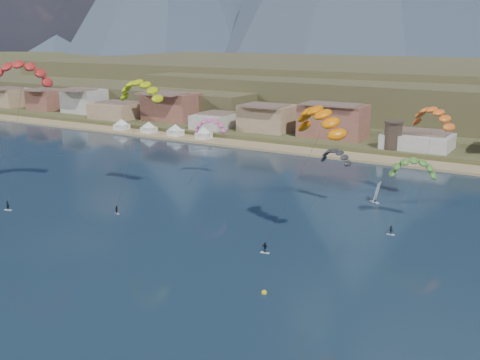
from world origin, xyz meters
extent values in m
plane|color=#0D1E31|center=(0.00, 0.00, 0.00)|extent=(2400.00, 2400.00, 0.00)
cube|color=tan|center=(0.00, 106.00, 0.25)|extent=(2200.00, 12.00, 0.90)
cube|color=brown|center=(-200.00, 200.00, 7.00)|extent=(280.00, 130.00, 10.00)
cube|color=brown|center=(-40.00, 260.00, 11.00)|extent=(380.00, 170.00, 18.00)
cylinder|color=#47382D|center=(5.00, 114.00, 6.00)|extent=(5.20, 5.20, 8.00)
cylinder|color=#47382D|center=(5.00, 114.00, 10.30)|extent=(5.82, 5.82, 0.60)
cube|color=white|center=(-95.00, 106.00, 1.70)|extent=(4.50, 4.50, 2.00)
pyramid|color=white|center=(-95.00, 106.00, 4.70)|extent=(6.40, 6.40, 2.00)
cube|color=white|center=(-82.00, 106.00, 1.70)|extent=(4.50, 4.50, 2.00)
pyramid|color=white|center=(-82.00, 106.00, 4.70)|extent=(6.40, 6.40, 2.00)
cube|color=white|center=(-70.00, 106.00, 1.70)|extent=(4.50, 4.50, 2.00)
pyramid|color=white|center=(-70.00, 106.00, 4.70)|extent=(6.40, 6.40, 2.00)
cube|color=white|center=(-58.00, 106.00, 1.70)|extent=(4.50, 4.50, 2.00)
pyramid|color=white|center=(-58.00, 106.00, 4.70)|extent=(6.40, 6.40, 2.00)
cube|color=silver|center=(-48.83, 18.77, 0.06)|extent=(1.73, 0.83, 0.11)
imported|color=black|center=(-48.83, 18.77, 1.07)|extent=(0.78, 0.59, 1.91)
cylinder|color=#262626|center=(-52.16, 24.67, 13.07)|extent=(0.05, 0.05, 27.30)
cube|color=silver|center=(-27.44, 28.58, 0.05)|extent=(1.46, 0.99, 0.09)
imported|color=black|center=(-27.44, 28.58, 0.91)|extent=(0.98, 0.90, 1.63)
cylinder|color=#262626|center=(-29.17, 35.17, 11.46)|extent=(0.05, 0.05, 24.91)
cube|color=silver|center=(9.14, 24.81, 0.05)|extent=(1.62, 0.70, 0.10)
imported|color=black|center=(9.14, 24.81, 1.00)|extent=(1.11, 0.59, 1.80)
cylinder|color=#262626|center=(11.98, 29.18, 10.48)|extent=(0.05, 0.05, 21.38)
cube|color=silver|center=(24.92, 44.59, 0.05)|extent=(1.48, 0.62, 0.10)
imported|color=black|center=(24.92, 44.59, 0.92)|extent=(1.14, 0.75, 1.65)
cylinder|color=#262626|center=(25.43, 49.13, 5.11)|extent=(0.05, 0.05, 12.23)
cylinder|color=#262626|center=(-26.58, 58.58, 6.16)|extent=(0.04, 0.04, 14.19)
cylinder|color=#262626|center=(8.54, 53.77, 4.68)|extent=(0.04, 0.04, 11.86)
cylinder|color=#262626|center=(25.68, 64.97, 8.55)|extent=(0.04, 0.04, 18.34)
cube|color=silver|center=(15.78, 63.52, 0.06)|extent=(2.55, 2.04, 0.13)
imported|color=black|center=(15.78, 63.52, 1.05)|extent=(1.07, 0.99, 1.84)
cube|color=white|center=(16.21, 63.52, 2.37)|extent=(2.36, 2.86, 4.40)
sphere|color=yellow|center=(16.41, 10.95, 0.14)|extent=(0.80, 0.80, 0.80)
camera|label=1|loc=(51.96, -56.38, 36.48)|focal=43.22mm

